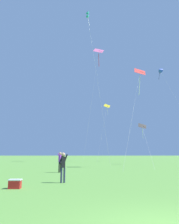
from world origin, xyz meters
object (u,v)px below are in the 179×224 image
at_px(kite_pink_low, 98,55).
at_px(kite_yellow_diamond, 107,109).
at_px(kite_red_high, 139,77).
at_px(kite_teal_box, 88,17).
at_px(person_foreground_watcher, 63,164).
at_px(person_in_red_shirt, 60,160).
at_px(kite_blue_delta, 160,70).
at_px(picnic_cooler, 15,184).
at_px(kite_black_large, 143,128).

xyz_separation_m(kite_pink_low, kite_yellow_diamond, (2.04, 2.04, -12.63)).
height_order(kite_red_high, kite_teal_box, kite_teal_box).
bearing_deg(person_foreground_watcher, person_in_red_shirt, 97.49).
bearing_deg(person_in_red_shirt, kite_pink_low, 78.29).
relative_size(kite_pink_low, kite_blue_delta, 1.25).
height_order(kite_red_high, picnic_cooler, kite_red_high).
relative_size(person_in_red_shirt, picnic_cooler, 3.02).
relative_size(kite_teal_box, person_foreground_watcher, 14.99).
bearing_deg(kite_pink_low, person_foreground_watcher, -97.86).
height_order(kite_teal_box, person_foreground_watcher, kite_teal_box).
relative_size(kite_teal_box, picnic_cooler, 43.36).
xyz_separation_m(kite_yellow_diamond, kite_blue_delta, (12.37, -2.69, 8.77)).
relative_size(kite_black_large, picnic_cooler, 20.13).
height_order(kite_pink_low, kite_yellow_diamond, kite_pink_low).
xyz_separation_m(kite_yellow_diamond, kite_teal_box, (-4.87, -16.49, 12.64)).
bearing_deg(kite_yellow_diamond, person_foreground_watcher, -100.56).
height_order(kite_pink_low, picnic_cooler, kite_pink_low).
bearing_deg(kite_yellow_diamond, kite_blue_delta, -12.28).
xyz_separation_m(kite_black_large, person_foreground_watcher, (-10.95, -21.51, -4.73)).
height_order(kite_yellow_diamond, picnic_cooler, kite_yellow_diamond).
bearing_deg(person_foreground_watcher, kite_black_large, 63.01).
bearing_deg(kite_teal_box, kite_yellow_diamond, 73.53).
height_order(kite_black_large, kite_yellow_diamond, kite_yellow_diamond).
bearing_deg(picnic_cooler, kite_black_large, 60.91).
xyz_separation_m(kite_red_high, kite_yellow_diamond, (-1.96, 22.33, 0.47)).
distance_m(kite_black_large, person_in_red_shirt, 19.32).
relative_size(kite_yellow_diamond, person_in_red_shirt, 7.49).
bearing_deg(kite_pink_low, picnic_cooler, -100.72).
relative_size(kite_red_high, person_in_red_shirt, 7.35).
bearing_deg(kite_pink_low, kite_black_large, -63.99).
relative_size(kite_pink_low, kite_yellow_diamond, 2.00).
distance_m(kite_black_large, kite_blue_delta, 21.12).
relative_size(kite_pink_low, person_in_red_shirt, 14.95).
distance_m(kite_teal_box, kite_blue_delta, 22.43).
distance_m(kite_red_high, kite_blue_delta, 24.07).
relative_size(kite_red_high, kite_blue_delta, 0.61).
xyz_separation_m(kite_yellow_diamond, picnic_cooler, (-8.91, -38.32, -12.04)).
xyz_separation_m(kite_teal_box, person_in_red_shirt, (-2.82, -12.81, -23.81)).
xyz_separation_m(kite_red_high, person_in_red_shirt, (-9.66, -6.97, -10.70)).
xyz_separation_m(kite_pink_low, person_in_red_shirt, (-5.65, -27.26, -23.80)).
bearing_deg(kite_black_large, kite_red_high, -106.42).
relative_size(kite_teal_box, kite_blue_delta, 1.20).
xyz_separation_m(kite_black_large, person_in_red_shirt, (-11.88, -14.51, -4.68)).
xyz_separation_m(kite_red_high, kite_teal_box, (-6.84, 5.83, 13.11)).
xyz_separation_m(kite_black_large, kite_blue_delta, (8.19, 12.10, 15.26)).
xyz_separation_m(kite_teal_box, person_foreground_watcher, (-1.90, -19.81, -23.85)).
distance_m(kite_red_high, picnic_cooler, 22.53).
bearing_deg(picnic_cooler, kite_red_high, 55.80).
relative_size(kite_yellow_diamond, picnic_cooler, 22.63).
bearing_deg(kite_black_large, picnic_cooler, -119.09).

